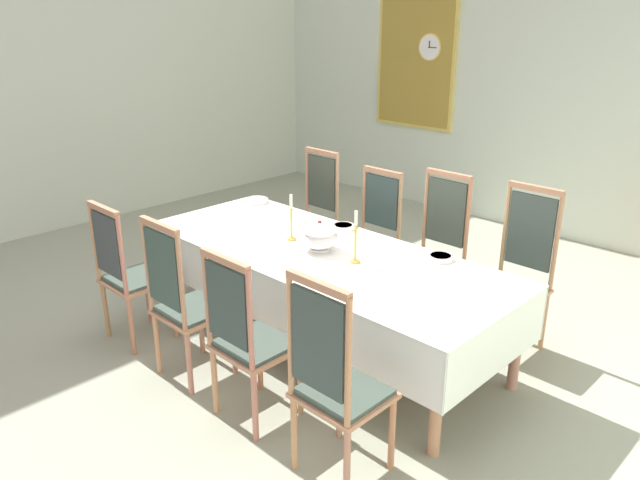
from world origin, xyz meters
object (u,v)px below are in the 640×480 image
(soup_tureen, at_px, (320,236))
(framed_painting, at_px, (415,63))
(chair_south_a, at_px, (127,272))
(candlestick_east, at_px, (355,242))
(bowl_near_right, at_px, (343,227))
(dining_table, at_px, (322,260))
(bowl_near_left, at_px, (257,200))
(chair_north_b, at_px, (372,232))
(chair_north_a, at_px, (313,212))
(bowl_far_left, at_px, (441,257))
(chair_south_d, at_px, (335,380))
(chair_north_d, at_px, (518,271))
(chair_north_c, at_px, (435,247))
(bowl_far_right, at_px, (306,217))
(chair_south_c, at_px, (247,336))
(spoon_primary, at_px, (249,198))
(candlestick_west, at_px, (291,222))
(spoon_secondary, at_px, (334,225))
(mounted_clock, at_px, (431,47))
(chair_south_b, at_px, (183,300))

(soup_tureen, height_order, framed_painting, framed_painting)
(chair_south_a, height_order, candlestick_east, candlestick_east)
(framed_painting, bearing_deg, bowl_near_right, -62.42)
(dining_table, bearing_deg, chair_south_a, -137.71)
(bowl_near_left, relative_size, bowl_near_right, 1.14)
(chair_north_b, bearing_deg, chair_north_a, -0.29)
(bowl_far_left, bearing_deg, chair_south_d, -77.01)
(chair_north_d, bearing_deg, bowl_far_left, 57.93)
(bowl_near_left, bearing_deg, soup_tureen, -19.86)
(chair_north_c, relative_size, bowl_near_left, 5.95)
(chair_north_d, relative_size, bowl_far_right, 8.20)
(chair_north_a, xyz_separation_m, framed_painting, (-0.73, 2.51, 1.17))
(chair_south_c, relative_size, spoon_primary, 6.33)
(bowl_near_left, xyz_separation_m, bowl_near_right, (1.04, -0.00, 0.00))
(framed_painting, bearing_deg, candlestick_west, -67.12)
(chair_south_d, bearing_deg, chair_north_c, 110.17)
(dining_table, xyz_separation_m, chair_south_d, (1.03, -0.96, -0.08))
(chair_north_b, relative_size, bowl_far_right, 7.39)
(chair_south_c, height_order, bowl_near_left, chair_south_c)
(dining_table, bearing_deg, bowl_near_left, 160.47)
(spoon_secondary, bearing_deg, candlestick_east, -38.21)
(chair_south_c, distance_m, chair_north_d, 2.05)
(chair_south_c, bearing_deg, bowl_far_left, 74.76)
(dining_table, relative_size, candlestick_east, 7.72)
(candlestick_east, bearing_deg, chair_north_c, 89.71)
(chair_south_c, relative_size, soup_tureen, 3.96)
(candlestick_west, xyz_separation_m, bowl_far_right, (-0.25, 0.40, -0.12))
(dining_table, xyz_separation_m, chair_north_a, (-1.05, 0.96, -0.09))
(chair_north_a, height_order, mounted_clock, mounted_clock)
(chair_south_a, height_order, chair_north_a, chair_north_a)
(chair_south_d, distance_m, bowl_near_left, 2.66)
(chair_south_d, bearing_deg, bowl_near_left, 148.22)
(chair_north_b, relative_size, chair_south_c, 0.99)
(chair_south_a, height_order, bowl_near_left, chair_south_a)
(chair_north_a, distance_m, framed_painting, 2.86)
(chair_south_c, height_order, mounted_clock, mounted_clock)
(chair_north_d, distance_m, bowl_near_right, 1.34)
(bowl_far_right, relative_size, mounted_clock, 0.46)
(chair_north_a, height_order, spoon_primary, chair_north_a)
(soup_tureen, bearing_deg, bowl_near_right, 111.47)
(candlestick_east, xyz_separation_m, bowl_far_right, (-0.88, 0.40, -0.13))
(chair_south_c, distance_m, framed_painting, 5.04)
(chair_south_b, relative_size, chair_north_d, 0.94)
(chair_north_c, height_order, framed_painting, framed_painting)
(bowl_far_right, height_order, mounted_clock, mounted_clock)
(chair_south_d, height_order, framed_painting, framed_painting)
(candlestick_west, relative_size, bowl_far_left, 2.02)
(spoon_primary, bearing_deg, bowl_far_right, -19.43)
(chair_north_b, height_order, candlestick_east, candlestick_east)
(soup_tureen, bearing_deg, spoon_secondary, 122.00)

